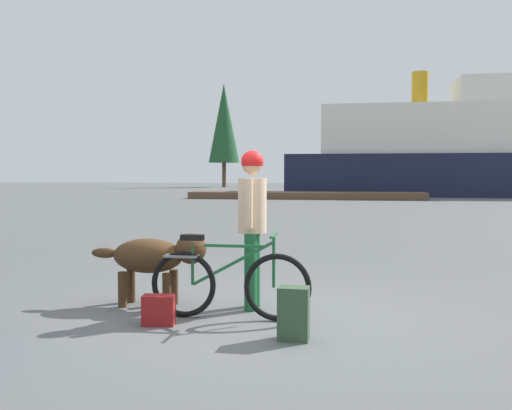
{
  "coord_description": "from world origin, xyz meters",
  "views": [
    {
      "loc": [
        1.09,
        -6.1,
        1.53
      ],
      "look_at": [
        -0.23,
        1.45,
        1.11
      ],
      "focal_mm": 41.37,
      "sensor_mm": 36.0,
      "label": 1
    }
  ],
  "objects_px": {
    "dog": "(156,257)",
    "backpack": "(294,314)",
    "bicycle": "(229,283)",
    "sailboat_moored": "(341,186)",
    "handbag_pannier": "(159,310)",
    "ferry_boat": "(463,152)",
    "person_cyclist": "(252,213)"
  },
  "relations": [
    {
      "from": "dog",
      "to": "backpack",
      "type": "xyz_separation_m",
      "value": [
        1.71,
        -1.11,
        -0.32
      ]
    },
    {
      "from": "dog",
      "to": "backpack",
      "type": "height_order",
      "value": "dog"
    },
    {
      "from": "bicycle",
      "to": "sailboat_moored",
      "type": "relative_size",
      "value": 0.22
    },
    {
      "from": "handbag_pannier",
      "to": "ferry_boat",
      "type": "xyz_separation_m",
      "value": [
        8.88,
        35.88,
        2.74
      ]
    },
    {
      "from": "bicycle",
      "to": "ferry_boat",
      "type": "height_order",
      "value": "ferry_boat"
    },
    {
      "from": "bicycle",
      "to": "dog",
      "type": "relative_size",
      "value": 1.24
    },
    {
      "from": "handbag_pannier",
      "to": "sailboat_moored",
      "type": "height_order",
      "value": "sailboat_moored"
    },
    {
      "from": "backpack",
      "to": "ferry_boat",
      "type": "bearing_deg",
      "value": 78.31
    },
    {
      "from": "person_cyclist",
      "to": "ferry_boat",
      "type": "bearing_deg",
      "value": 77.0
    },
    {
      "from": "bicycle",
      "to": "person_cyclist",
      "type": "height_order",
      "value": "person_cyclist"
    },
    {
      "from": "backpack",
      "to": "handbag_pannier",
      "type": "height_order",
      "value": "backpack"
    },
    {
      "from": "person_cyclist",
      "to": "ferry_boat",
      "type": "distance_m",
      "value": 35.97
    },
    {
      "from": "backpack",
      "to": "sailboat_moored",
      "type": "height_order",
      "value": "sailboat_moored"
    },
    {
      "from": "bicycle",
      "to": "backpack",
      "type": "relative_size",
      "value": 3.48
    },
    {
      "from": "backpack",
      "to": "dog",
      "type": "bearing_deg",
      "value": 146.97
    },
    {
      "from": "dog",
      "to": "backpack",
      "type": "relative_size",
      "value": 2.81
    },
    {
      "from": "ferry_boat",
      "to": "dog",
      "type": "bearing_deg",
      "value": -104.7
    },
    {
      "from": "sailboat_moored",
      "to": "ferry_boat",
      "type": "bearing_deg",
      "value": -28.7
    },
    {
      "from": "person_cyclist",
      "to": "sailboat_moored",
      "type": "bearing_deg",
      "value": 90.21
    },
    {
      "from": "bicycle",
      "to": "backpack",
      "type": "height_order",
      "value": "bicycle"
    },
    {
      "from": "person_cyclist",
      "to": "sailboat_moored",
      "type": "relative_size",
      "value": 0.23
    },
    {
      "from": "bicycle",
      "to": "handbag_pannier",
      "type": "relative_size",
      "value": 5.34
    },
    {
      "from": "person_cyclist",
      "to": "dog",
      "type": "height_order",
      "value": "person_cyclist"
    },
    {
      "from": "sailboat_moored",
      "to": "bicycle",
      "type": "bearing_deg",
      "value": -90.02
    },
    {
      "from": "person_cyclist",
      "to": "sailboat_moored",
      "type": "height_order",
      "value": "sailboat_moored"
    },
    {
      "from": "person_cyclist",
      "to": "backpack",
      "type": "distance_m",
      "value": 1.56
    },
    {
      "from": "dog",
      "to": "backpack",
      "type": "distance_m",
      "value": 2.07
    },
    {
      "from": "dog",
      "to": "sailboat_moored",
      "type": "relative_size",
      "value": 0.18
    },
    {
      "from": "sailboat_moored",
      "to": "handbag_pannier",
      "type": "bearing_deg",
      "value": -90.93
    },
    {
      "from": "person_cyclist",
      "to": "dog",
      "type": "distance_m",
      "value": 1.23
    },
    {
      "from": "handbag_pannier",
      "to": "sailboat_moored",
      "type": "bearing_deg",
      "value": 89.07
    },
    {
      "from": "sailboat_moored",
      "to": "backpack",
      "type": "bearing_deg",
      "value": -88.96
    }
  ]
}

